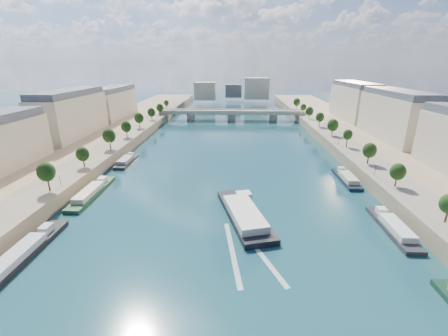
{
  "coord_description": "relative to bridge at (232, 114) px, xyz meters",
  "views": [
    {
      "loc": [
        3.11,
        -16.17,
        42.56
      ],
      "look_at": [
        -1.12,
        89.99,
        5.0
      ],
      "focal_mm": 24.0,
      "sensor_mm": 36.0,
      "label": 1
    }
  ],
  "objects": [
    {
      "name": "ground",
      "position": [
        0.0,
        -116.13,
        -5.08
      ],
      "size": [
        700.0,
        700.0,
        0.0
      ],
      "primitive_type": "plane",
      "color": "#0D2F3D",
      "rests_on": "ground"
    },
    {
      "name": "quay_left",
      "position": [
        -72.0,
        -116.13,
        -2.58
      ],
      "size": [
        44.0,
        520.0,
        5.0
      ],
      "primitive_type": "cube",
      "color": "#9E8460",
      "rests_on": "ground"
    },
    {
      "name": "quay_right",
      "position": [
        72.0,
        -116.13,
        -2.58
      ],
      "size": [
        44.0,
        520.0,
        5.0
      ],
      "primitive_type": "cube",
      "color": "#9E8460",
      "rests_on": "ground"
    },
    {
      "name": "pave_left",
      "position": [
        -57.0,
        -116.13,
        -0.03
      ],
      "size": [
        14.0,
        520.0,
        0.1
      ],
      "primitive_type": "cube",
      "color": "gray",
      "rests_on": "quay_left"
    },
    {
      "name": "pave_right",
      "position": [
        57.0,
        -116.13,
        -0.03
      ],
      "size": [
        14.0,
        520.0,
        0.1
      ],
      "primitive_type": "cube",
      "color": "gray",
      "rests_on": "quay_right"
    },
    {
      "name": "trees_left",
      "position": [
        -55.0,
        -114.13,
        5.39
      ],
      "size": [
        4.8,
        268.8,
        8.26
      ],
      "color": "#382B1E",
      "rests_on": "ground"
    },
    {
      "name": "trees_right",
      "position": [
        55.0,
        -106.13,
        5.39
      ],
      "size": [
        4.8,
        268.8,
        8.26
      ],
      "color": "#382B1E",
      "rests_on": "ground"
    },
    {
      "name": "lamps_left",
      "position": [
        -52.5,
        -126.13,
        2.7
      ],
      "size": [
        0.36,
        200.36,
        4.28
      ],
      "color": "black",
      "rests_on": "ground"
    },
    {
      "name": "lamps_right",
      "position": [
        52.5,
        -111.13,
        2.7
      ],
      "size": [
        0.36,
        200.36,
        4.28
      ],
      "color": "black",
      "rests_on": "ground"
    },
    {
      "name": "buildings_left",
      "position": [
        -85.0,
        -104.13,
        11.37
      ],
      "size": [
        16.0,
        226.0,
        23.2
      ],
      "color": "beige",
      "rests_on": "ground"
    },
    {
      "name": "buildings_right",
      "position": [
        85.0,
        -104.13,
        11.37
      ],
      "size": [
        16.0,
        226.0,
        23.2
      ],
      "color": "beige",
      "rests_on": "ground"
    },
    {
      "name": "skyline",
      "position": [
        3.19,
        103.39,
        9.57
      ],
      "size": [
        79.0,
        42.0,
        22.0
      ],
      "color": "beige",
      "rests_on": "ground"
    },
    {
      "name": "bridge",
      "position": [
        0.0,
        0.0,
        0.0
      ],
      "size": [
        112.0,
        12.0,
        8.15
      ],
      "color": "#C1B79E",
      "rests_on": "ground"
    },
    {
      "name": "tour_barge",
      "position": [
        5.88,
        -155.18,
        -3.79
      ],
      "size": [
        17.18,
        33.37,
        4.35
      ],
      "rotation": [
        0.0,
        0.0,
        0.26
      ],
      "color": "black",
      "rests_on": "ground"
    },
    {
      "name": "wake",
      "position": [
        5.88,
        -171.67,
        -5.06
      ],
      "size": [
        14.24,
        25.91,
        0.04
      ],
      "color": "silver",
      "rests_on": "ground"
    },
    {
      "name": "moored_barges_left",
      "position": [
        -45.5,
        -167.73,
        -4.24
      ],
      "size": [
        5.0,
        156.1,
        3.6
      ],
      "color": "#1B243C",
      "rests_on": "ground"
    },
    {
      "name": "moored_barges_right",
      "position": [
        45.5,
        -176.07,
        -4.24
      ],
      "size": [
        5.0,
        125.54,
        3.6
      ],
      "color": "black",
      "rests_on": "ground"
    }
  ]
}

